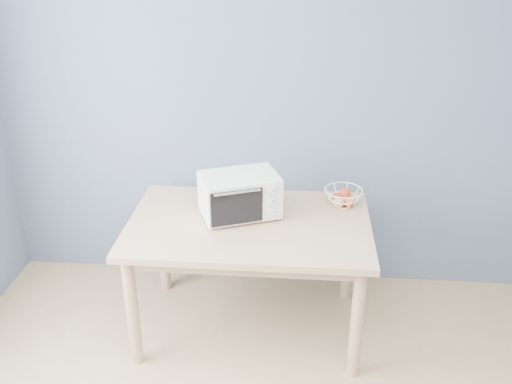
{
  "coord_description": "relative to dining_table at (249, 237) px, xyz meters",
  "views": [
    {
      "loc": [
        0.01,
        -1.26,
        2.32
      ],
      "look_at": [
        -0.23,
        1.66,
        0.93
      ],
      "focal_mm": 40.0,
      "sensor_mm": 36.0,
      "label": 1
    }
  ],
  "objects": [
    {
      "name": "fruit_basket",
      "position": [
        0.55,
        0.26,
        0.16
      ],
      "size": [
        0.29,
        0.29,
        0.12
      ],
      "rotation": [
        0.0,
        0.0,
        -0.28
      ],
      "color": "white",
      "rests_on": "dining_table"
    },
    {
      "name": "room",
      "position": [
        0.27,
        -1.63,
        0.65
      ],
      "size": [
        4.01,
        4.51,
        2.61
      ],
      "color": "tan",
      "rests_on": "ground"
    },
    {
      "name": "toaster_oven",
      "position": [
        -0.08,
        0.07,
        0.24
      ],
      "size": [
        0.52,
        0.45,
        0.26
      ],
      "rotation": [
        0.0,
        0.0,
        0.38
      ],
      "color": "white",
      "rests_on": "dining_table"
    },
    {
      "name": "dining_table",
      "position": [
        0.0,
        0.0,
        0.0
      ],
      "size": [
        1.4,
        0.9,
        0.75
      ],
      "color": "tan",
      "rests_on": "ground"
    }
  ]
}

